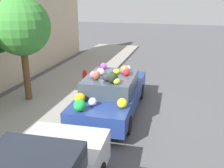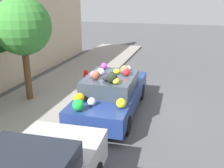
# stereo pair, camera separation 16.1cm
# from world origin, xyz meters

# --- Properties ---
(ground_plane) EXTENTS (60.00, 60.00, 0.00)m
(ground_plane) POSITION_xyz_m (0.00, 0.00, 0.00)
(ground_plane) COLOR #4C4C4F
(sidewalk_curb) EXTENTS (24.00, 3.20, 0.10)m
(sidewalk_curb) POSITION_xyz_m (0.00, 2.70, 0.05)
(sidewalk_curb) COLOR gray
(sidewalk_curb) RESTS_ON ground
(street_tree) EXTENTS (2.03, 2.03, 3.72)m
(street_tree) POSITION_xyz_m (0.02, 3.19, 2.78)
(street_tree) COLOR brown
(street_tree) RESTS_ON sidewalk_curb
(fire_hydrant) EXTENTS (0.20, 0.20, 0.70)m
(fire_hydrant) POSITION_xyz_m (2.06, 1.72, 0.45)
(fire_hydrant) COLOR red
(fire_hydrant) RESTS_ON sidewalk_curb
(art_car) EXTENTS (4.57, 1.89, 1.67)m
(art_car) POSITION_xyz_m (-0.07, -0.06, 0.71)
(art_car) COLOR navy
(art_car) RESTS_ON ground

